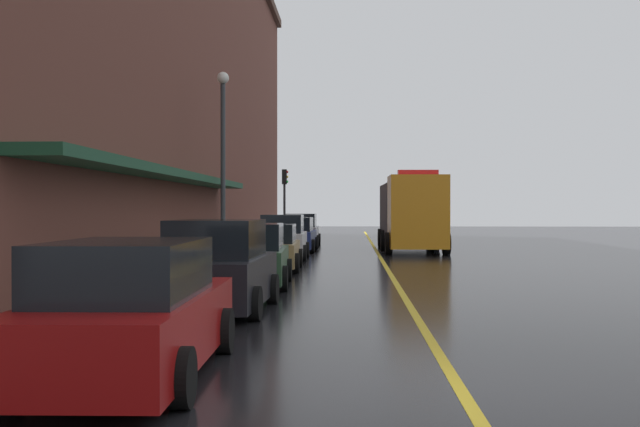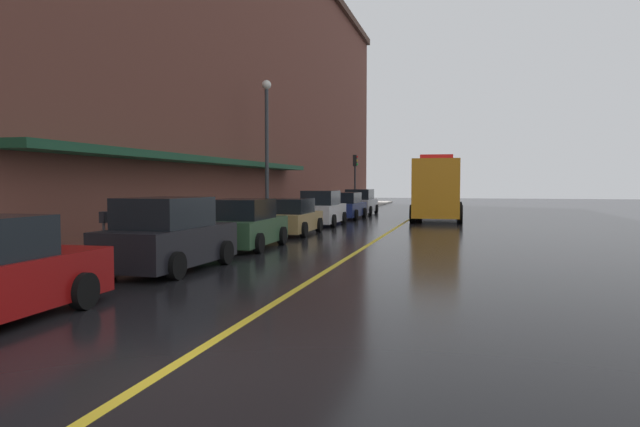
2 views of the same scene
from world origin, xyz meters
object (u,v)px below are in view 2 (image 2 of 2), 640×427
at_px(parked_car_3, 291,217).
at_px(street_lamp_left, 267,137).
at_px(parked_car_5, 346,206).
at_px(utility_truck, 438,190).
at_px(parked_car_6, 360,203).
at_px(parking_meter_1, 175,220).
at_px(traffic_light_near, 355,171).
at_px(parked_car_1, 168,236).
at_px(parking_meter_2, 208,216).
at_px(parked_car_4, 322,209).
at_px(parking_meter_0, 104,228).
at_px(parked_car_2, 243,225).

distance_m(parked_car_3, street_lamp_left, 4.97).
relative_size(parked_car_5, utility_truck, 0.50).
bearing_deg(parked_car_6, parking_meter_1, 176.57).
relative_size(parked_car_3, traffic_light_near, 1.01).
xyz_separation_m(parked_car_1, parked_car_5, (-0.03, 21.61, -0.08)).
height_order(parked_car_5, parking_meter_2, parked_car_5).
height_order(parked_car_3, parking_meter_1, parked_car_3).
height_order(parked_car_3, traffic_light_near, traffic_light_near).
bearing_deg(parked_car_6, street_lamp_left, 171.86).
relative_size(parked_car_5, parking_meter_1, 3.26).
bearing_deg(utility_truck, parked_car_4, -43.63).
bearing_deg(parking_meter_2, parked_car_6, 86.42).
distance_m(parking_meter_2, street_lamp_left, 8.39).
height_order(parked_car_3, parking_meter_2, parked_car_3).
bearing_deg(traffic_light_near, parking_meter_2, -90.13).
bearing_deg(street_lamp_left, parking_meter_0, -87.47).
xyz_separation_m(parked_car_6, street_lamp_left, (-1.96, -14.04, 3.57)).
bearing_deg(parked_car_4, street_lamp_left, 145.39).
bearing_deg(parking_meter_2, utility_truck, 67.28).
distance_m(parking_meter_1, street_lamp_left, 10.56).
bearing_deg(parked_car_3, parked_car_2, 178.54).
bearing_deg(street_lamp_left, parked_car_4, 56.25).
height_order(parking_meter_0, traffic_light_near, traffic_light_near).
bearing_deg(parked_car_1, parking_meter_0, 111.08).
xyz_separation_m(parking_meter_1, street_lamp_left, (-0.60, 10.00, 3.34)).
bearing_deg(parked_car_3, parking_meter_0, 171.08).
xyz_separation_m(parked_car_3, parking_meter_2, (-1.45, -5.03, 0.33)).
bearing_deg(traffic_light_near, parked_car_2, -87.05).
xyz_separation_m(parking_meter_0, parking_meter_1, (0.00, 3.56, 0.00)).
relative_size(parking_meter_0, street_lamp_left, 0.19).
relative_size(parked_car_6, parking_meter_0, 3.39).
distance_m(parked_car_6, street_lamp_left, 14.62).
height_order(parked_car_5, street_lamp_left, street_lamp_left).
bearing_deg(parked_car_6, utility_truck, -131.41).
relative_size(parked_car_1, parked_car_3, 0.96).
height_order(parked_car_5, utility_truck, utility_truck).
bearing_deg(parked_car_4, parked_car_1, 179.56).
height_order(parking_meter_1, traffic_light_near, traffic_light_near).
bearing_deg(parked_car_6, parking_meter_2, 176.22).
xyz_separation_m(parked_car_3, traffic_light_near, (-1.39, 21.43, 2.43)).
height_order(parked_car_3, street_lamp_left, street_lamp_left).
height_order(parked_car_1, parked_car_5, parked_car_1).
relative_size(parked_car_4, parked_car_5, 0.99).
distance_m(parked_car_1, parked_car_4, 15.97).
distance_m(parked_car_1, parked_car_6, 27.07).
bearing_deg(parked_car_2, parking_meter_1, 141.94).
bearing_deg(parked_car_5, parked_car_1, -178.90).
xyz_separation_m(parked_car_3, parking_meter_1, (-1.45, -7.35, 0.33)).
bearing_deg(parking_meter_2, parked_car_3, 73.88).
xyz_separation_m(parked_car_4, utility_truck, (5.66, 6.15, 0.95)).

